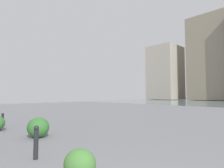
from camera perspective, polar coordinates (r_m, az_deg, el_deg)
name	(u,v)px	position (r m, az deg, el deg)	size (l,w,h in m)	color
building_annex	(213,59)	(73.81, 28.93, 6.94)	(13.85, 12.52, 28.85)	gray
building_highrise	(165,73)	(75.85, 16.30, 3.28)	(10.75, 11.68, 20.74)	#B2A899
bollard_near	(36,142)	(5.38, -22.61, -16.26)	(0.13, 0.13, 0.87)	#232328
bollard_mid	(3,119)	(11.40, -30.97, -9.46)	(0.13, 0.13, 0.72)	#232328
shrub_round	(38,127)	(7.97, -22.02, -12.44)	(0.92, 0.82, 0.78)	#387533
shrub_wide	(80,164)	(4.04, -10.01, -23.31)	(0.69, 0.62, 0.59)	#477F38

